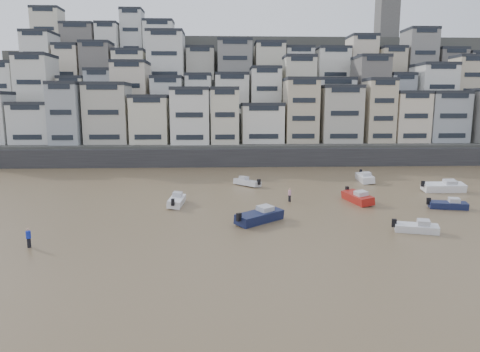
{
  "coord_description": "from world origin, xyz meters",
  "views": [
    {
      "loc": [
        2.83,
        -18.87,
        12.36
      ],
      "look_at": [
        4.88,
        30.0,
        4.0
      ],
      "focal_mm": 32.0,
      "sensor_mm": 36.0,
      "label": 1
    }
  ],
  "objects_px": {
    "boat_g": "(444,186)",
    "boat_d": "(448,203)",
    "boat_i": "(365,176)",
    "boat_e": "(357,196)",
    "person_pink": "(290,195)",
    "person_blue": "(29,238)",
    "boat_h": "(247,181)",
    "boat_f": "(177,199)",
    "boat_c": "(260,214)",
    "boat_b": "(417,226)"
  },
  "relations": [
    {
      "from": "boat_g",
      "to": "boat_d",
      "type": "relative_size",
      "value": 1.36
    },
    {
      "from": "boat_g",
      "to": "boat_i",
      "type": "relative_size",
      "value": 1.02
    },
    {
      "from": "boat_e",
      "to": "boat_i",
      "type": "height_order",
      "value": "boat_i"
    },
    {
      "from": "boat_i",
      "to": "person_pink",
      "type": "bearing_deg",
      "value": -41.26
    },
    {
      "from": "boat_d",
      "to": "person_blue",
      "type": "bearing_deg",
      "value": -151.29
    },
    {
      "from": "boat_i",
      "to": "boat_h",
      "type": "bearing_deg",
      "value": -76.76
    },
    {
      "from": "boat_h",
      "to": "boat_f",
      "type": "bearing_deg",
      "value": 98.42
    },
    {
      "from": "boat_c",
      "to": "boat_d",
      "type": "distance_m",
      "value": 23.36
    },
    {
      "from": "boat_f",
      "to": "person_blue",
      "type": "height_order",
      "value": "person_blue"
    },
    {
      "from": "boat_d",
      "to": "person_pink",
      "type": "distance_m",
      "value": 18.74
    },
    {
      "from": "boat_h",
      "to": "person_pink",
      "type": "xyz_separation_m",
      "value": [
        4.77,
        -10.79,
        0.19
      ]
    },
    {
      "from": "boat_d",
      "to": "boat_f",
      "type": "height_order",
      "value": "boat_f"
    },
    {
      "from": "boat_b",
      "to": "boat_h",
      "type": "relative_size",
      "value": 0.88
    },
    {
      "from": "boat_c",
      "to": "boat_i",
      "type": "distance_m",
      "value": 29.59
    },
    {
      "from": "boat_b",
      "to": "boat_g",
      "type": "relative_size",
      "value": 0.69
    },
    {
      "from": "boat_f",
      "to": "person_pink",
      "type": "bearing_deg",
      "value": -80.82
    },
    {
      "from": "boat_c",
      "to": "boat_i",
      "type": "height_order",
      "value": "boat_c"
    },
    {
      "from": "boat_b",
      "to": "boat_d",
      "type": "xyz_separation_m",
      "value": [
        7.97,
        9.09,
        0.04
      ]
    },
    {
      "from": "boat_d",
      "to": "boat_f",
      "type": "distance_m",
      "value": 32.48
    },
    {
      "from": "boat_b",
      "to": "boat_i",
      "type": "xyz_separation_m",
      "value": [
        3.95,
        27.05,
        0.25
      ]
    },
    {
      "from": "boat_e",
      "to": "boat_c",
      "type": "distance_m",
      "value": 15.7
    },
    {
      "from": "boat_c",
      "to": "boat_f",
      "type": "bearing_deg",
      "value": 99.26
    },
    {
      "from": "boat_c",
      "to": "boat_e",
      "type": "bearing_deg",
      "value": -7.28
    },
    {
      "from": "boat_e",
      "to": "boat_d",
      "type": "height_order",
      "value": "boat_e"
    },
    {
      "from": "boat_h",
      "to": "boat_f",
      "type": "relative_size",
      "value": 0.92
    },
    {
      "from": "boat_c",
      "to": "boat_g",
      "type": "distance_m",
      "value": 30.85
    },
    {
      "from": "person_pink",
      "to": "boat_h",
      "type": "bearing_deg",
      "value": 113.82
    },
    {
      "from": "boat_c",
      "to": "boat_h",
      "type": "xyz_separation_m",
      "value": [
        -0.12,
        20.15,
        -0.18
      ]
    },
    {
      "from": "boat_b",
      "to": "boat_c",
      "type": "bearing_deg",
      "value": -179.05
    },
    {
      "from": "boat_c",
      "to": "boat_f",
      "type": "distance_m",
      "value": 12.43
    },
    {
      "from": "boat_c",
      "to": "boat_g",
      "type": "height_order",
      "value": "boat_g"
    },
    {
      "from": "boat_d",
      "to": "boat_h",
      "type": "relative_size",
      "value": 0.94
    },
    {
      "from": "person_pink",
      "to": "boat_g",
      "type": "bearing_deg",
      "value": 12.61
    },
    {
      "from": "boat_h",
      "to": "boat_g",
      "type": "bearing_deg",
      "value": -145.74
    },
    {
      "from": "boat_e",
      "to": "person_pink",
      "type": "bearing_deg",
      "value": -105.47
    },
    {
      "from": "boat_b",
      "to": "person_blue",
      "type": "distance_m",
      "value": 35.65
    },
    {
      "from": "boat_h",
      "to": "person_blue",
      "type": "xyz_separation_m",
      "value": [
        -20.54,
        -27.25,
        0.19
      ]
    },
    {
      "from": "boat_d",
      "to": "boat_b",
      "type": "bearing_deg",
      "value": -117.94
    },
    {
      "from": "boat_e",
      "to": "boat_b",
      "type": "bearing_deg",
      "value": -2.69
    },
    {
      "from": "boat_d",
      "to": "boat_i",
      "type": "relative_size",
      "value": 0.75
    },
    {
      "from": "boat_i",
      "to": "person_pink",
      "type": "height_order",
      "value": "person_pink"
    },
    {
      "from": "boat_g",
      "to": "boat_d",
      "type": "bearing_deg",
      "value": -114.71
    },
    {
      "from": "boat_d",
      "to": "person_pink",
      "type": "relative_size",
      "value": 2.68
    },
    {
      "from": "boat_b",
      "to": "boat_f",
      "type": "bearing_deg",
      "value": 170.11
    },
    {
      "from": "boat_c",
      "to": "boat_i",
      "type": "bearing_deg",
      "value": 9.95
    },
    {
      "from": "boat_g",
      "to": "boat_i",
      "type": "height_order",
      "value": "boat_g"
    },
    {
      "from": "boat_e",
      "to": "person_blue",
      "type": "xyz_separation_m",
      "value": [
        -33.79,
        -15.71,
        0.05
      ]
    },
    {
      "from": "boat_g",
      "to": "person_pink",
      "type": "height_order",
      "value": "person_pink"
    },
    {
      "from": "boat_c",
      "to": "boat_i",
      "type": "xyz_separation_m",
      "value": [
        18.82,
        22.84,
        -0.0
      ]
    },
    {
      "from": "boat_i",
      "to": "person_pink",
      "type": "xyz_separation_m",
      "value": [
        -14.18,
        -13.48,
        0.02
      ]
    }
  ]
}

